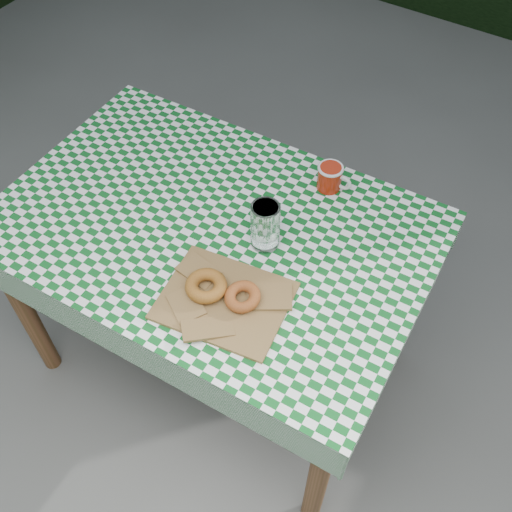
{
  "coord_description": "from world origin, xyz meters",
  "views": [
    {
      "loc": [
        0.54,
        -0.79,
        2.04
      ],
      "look_at": [
        0.01,
        0.05,
        0.79
      ],
      "focal_mm": 41.96,
      "sensor_mm": 36.0,
      "label": 1
    }
  ],
  "objects_px": {
    "drinking_glass": "(265,225)",
    "paper_bag": "(225,300)",
    "coffee_mug": "(330,177)",
    "table": "(218,301)"
  },
  "relations": [
    {
      "from": "drinking_glass",
      "to": "paper_bag",
      "type": "bearing_deg",
      "value": -85.5
    },
    {
      "from": "paper_bag",
      "to": "coffee_mug",
      "type": "relative_size",
      "value": 2.23
    },
    {
      "from": "paper_bag",
      "to": "drinking_glass",
      "type": "xyz_separation_m",
      "value": [
        -0.02,
        0.23,
        0.06
      ]
    },
    {
      "from": "paper_bag",
      "to": "coffee_mug",
      "type": "xyz_separation_m",
      "value": [
        0.03,
        0.51,
        0.03
      ]
    },
    {
      "from": "table",
      "to": "coffee_mug",
      "type": "xyz_separation_m",
      "value": [
        0.21,
        0.32,
        0.42
      ]
    },
    {
      "from": "drinking_glass",
      "to": "coffee_mug",
      "type": "bearing_deg",
      "value": 80.99
    },
    {
      "from": "table",
      "to": "drinking_glass",
      "type": "height_order",
      "value": "drinking_glass"
    },
    {
      "from": "coffee_mug",
      "to": "drinking_glass",
      "type": "relative_size",
      "value": 1.0
    },
    {
      "from": "table",
      "to": "drinking_glass",
      "type": "distance_m",
      "value": 0.48
    },
    {
      "from": "table",
      "to": "coffee_mug",
      "type": "distance_m",
      "value": 0.57
    }
  ]
}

